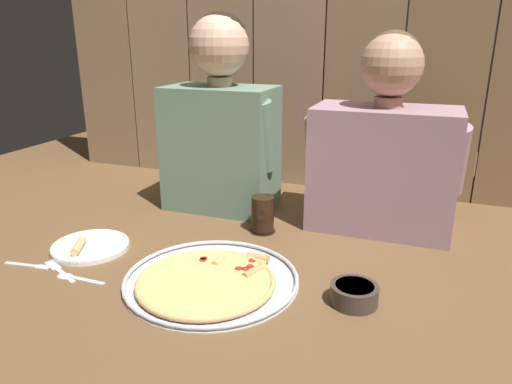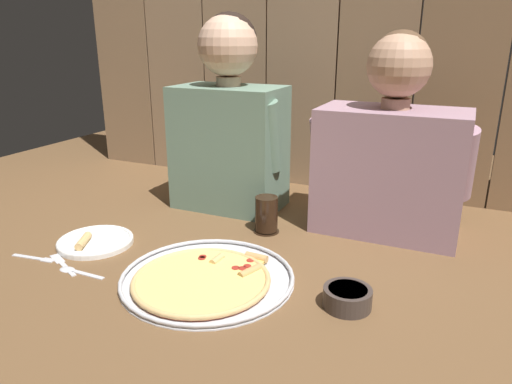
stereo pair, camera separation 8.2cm
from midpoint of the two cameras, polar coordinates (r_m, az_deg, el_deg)
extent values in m
plane|color=brown|center=(1.21, 0.92, -9.68)|extent=(3.20, 3.20, 0.00)
cylinder|color=silver|center=(1.17, -3.83, -10.47)|extent=(0.42, 0.42, 0.01)
torus|color=silver|center=(1.17, -3.84, -10.13)|extent=(0.42, 0.42, 0.01)
cylinder|color=#B23823|center=(1.15, -4.54, -10.75)|extent=(0.33, 0.33, 0.00)
cylinder|color=#F4D170|center=(1.15, -4.55, -10.53)|extent=(0.31, 0.31, 0.01)
torus|color=tan|center=(1.15, -4.55, -10.53)|extent=(0.33, 0.33, 0.01)
cube|color=#EFC660|center=(1.20, 0.01, -9.26)|extent=(0.09, 0.09, 0.01)
cylinder|color=tan|center=(1.18, 1.30, -9.61)|extent=(0.04, 0.07, 0.02)
cylinder|color=#A3281E|center=(1.19, -0.48, -9.19)|extent=(0.02, 0.02, 0.00)
cylinder|color=#A3281E|center=(1.19, 0.36, -9.25)|extent=(0.02, 0.02, 0.00)
cube|color=#F4D170|center=(1.25, -4.38, -8.08)|extent=(0.08, 0.05, 0.01)
cylinder|color=tan|center=(1.23, -2.82, -8.25)|extent=(0.02, 0.05, 0.02)
cylinder|color=#A3281E|center=(1.25, -4.51, -7.78)|extent=(0.02, 0.02, 0.00)
cylinder|color=#A3281E|center=(1.24, -4.66, -8.01)|extent=(0.02, 0.02, 0.00)
cube|color=#EFC660|center=(1.21, 0.94, -8.92)|extent=(0.06, 0.09, 0.01)
cylinder|color=tan|center=(1.25, 1.84, -7.88)|extent=(0.06, 0.02, 0.02)
cylinder|color=#A3281E|center=(1.20, 1.10, -8.95)|extent=(0.02, 0.02, 0.00)
cylinder|color=#A3281E|center=(1.23, 1.25, -8.29)|extent=(0.02, 0.02, 0.00)
cylinder|color=white|center=(1.42, -17.23, -5.84)|extent=(0.21, 0.21, 0.01)
torus|color=white|center=(1.41, -17.25, -5.62)|extent=(0.21, 0.21, 0.01)
cylinder|color=tan|center=(1.39, -18.54, -5.66)|extent=(0.06, 0.08, 0.02)
cylinder|color=black|center=(1.44, 2.90, -4.70)|extent=(0.08, 0.08, 0.01)
cylinder|color=black|center=(1.42, 2.94, -2.64)|extent=(0.07, 0.07, 0.11)
cylinder|color=#3D332D|center=(1.08, 13.16, -12.36)|extent=(0.11, 0.11, 0.04)
cylinder|color=#B23823|center=(1.08, 13.21, -11.85)|extent=(0.09, 0.09, 0.02)
cube|color=silver|center=(1.40, -24.34, -7.15)|extent=(0.10, 0.02, 0.01)
cube|color=silver|center=(1.36, -22.24, -7.61)|extent=(0.04, 0.02, 0.01)
cube|color=silver|center=(1.30, -20.13, -8.70)|extent=(0.09, 0.05, 0.01)
cube|color=silver|center=(1.36, -21.28, -7.51)|extent=(0.06, 0.05, 0.00)
cube|color=silver|center=(1.25, -17.82, -9.48)|extent=(0.10, 0.01, 0.01)
ellipsoid|color=silver|center=(1.29, -20.16, -8.66)|extent=(0.04, 0.03, 0.01)
cube|color=slate|center=(1.60, -1.74, 5.32)|extent=(0.36, 0.22, 0.41)
cylinder|color=#DBAD8E|center=(1.56, -1.82, 13.20)|extent=(0.08, 0.08, 0.03)
sphere|color=#DBAD8E|center=(1.56, -1.86, 17.25)|extent=(0.19, 0.19, 0.19)
sphere|color=black|center=(1.57, -1.62, 17.79)|extent=(0.18, 0.18, 0.18)
cylinder|color=slate|center=(1.63, -7.44, 7.62)|extent=(0.08, 0.12, 0.24)
cylinder|color=slate|center=(1.49, 3.07, 6.73)|extent=(0.08, 0.12, 0.24)
cube|color=gray|center=(1.46, 17.36, 2.34)|extent=(0.42, 0.23, 0.37)
cylinder|color=tan|center=(1.42, 18.14, 10.12)|extent=(0.08, 0.08, 0.03)
sphere|color=tan|center=(1.41, 18.56, 14.27)|extent=(0.18, 0.18, 0.18)
sphere|color=brown|center=(1.42, 18.68, 14.83)|extent=(0.16, 0.16, 0.16)
cylinder|color=gray|center=(1.44, 9.88, 5.00)|extent=(0.08, 0.14, 0.22)
cylinder|color=gray|center=(1.40, 25.03, 3.11)|extent=(0.08, 0.13, 0.22)
cube|color=#87694A|center=(2.23, -15.07, 21.09)|extent=(0.27, 0.03, 1.39)
cube|color=#8E6F51|center=(2.07, -8.68, 21.73)|extent=(0.27, 0.03, 1.39)
cube|color=#8D6F50|center=(1.94, -1.27, 22.15)|extent=(0.27, 0.03, 1.39)
camera|label=1|loc=(0.04, -88.08, 0.64)|focal=33.14mm
camera|label=2|loc=(0.04, 91.92, -0.64)|focal=33.14mm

